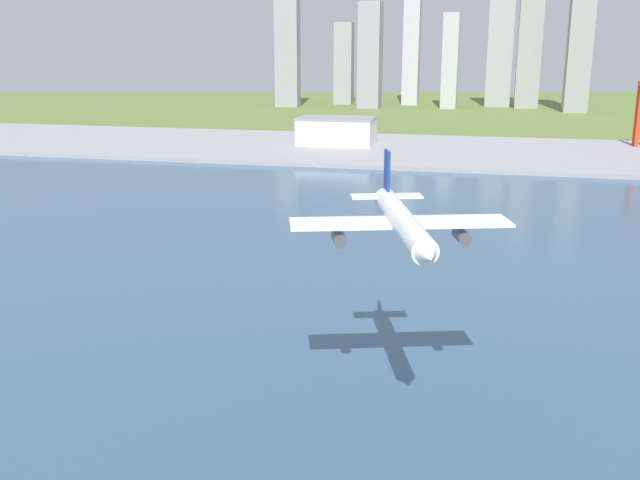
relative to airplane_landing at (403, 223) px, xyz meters
The scene contains 6 objects.
ground_plane 153.86m from the airplane_landing, 98.03° to the left, with size 2400.00×2400.00×0.00m, color olive.
water_bay 97.69m from the airplane_landing, 103.37° to the left, with size 840.00×360.00×0.15m, color #385675.
industrial_pier 340.31m from the airplane_landing, 93.53° to the left, with size 840.00×140.00×2.50m, color #9C9A9D.
airplane_landing is the anchor object (origin of this frame).
warehouse_main 356.04m from the airplane_landing, 103.47° to the left, with size 48.88×29.21×17.24m.
distant_skyline 666.54m from the airplane_landing, 92.61° to the left, with size 311.87×75.96×152.17m.
Camera 1 is at (33.90, 34.73, 66.71)m, focal length 41.10 mm.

